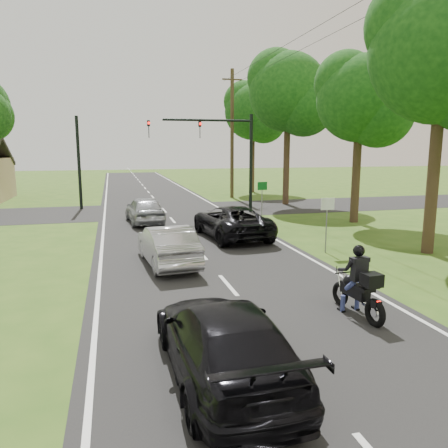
% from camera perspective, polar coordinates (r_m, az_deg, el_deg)
% --- Properties ---
extents(ground, '(140.00, 140.00, 0.00)m').
position_cam_1_polar(ground, '(12.99, 0.54, -8.02)').
color(ground, '#325517').
rests_on(ground, ground).
extents(road, '(8.00, 100.00, 0.01)m').
position_cam_1_polar(road, '(22.53, -6.05, -0.32)').
color(road, black).
rests_on(road, ground).
extents(cross_road, '(60.00, 7.00, 0.01)m').
position_cam_1_polar(cross_road, '(28.40, -7.83, 1.78)').
color(cross_road, black).
rests_on(cross_road, ground).
extents(motorcycle_rider, '(0.58, 2.05, 1.77)m').
position_cam_1_polar(motorcycle_rider, '(11.01, 17.23, -8.03)').
color(motorcycle_rider, black).
rests_on(motorcycle_rider, ground).
extents(dark_suv, '(2.87, 5.40, 1.44)m').
position_cam_1_polar(dark_suv, '(19.59, 0.92, 0.34)').
color(dark_suv, black).
rests_on(dark_suv, road).
extents(silver_sedan, '(1.83, 4.28, 1.37)m').
position_cam_1_polar(silver_sedan, '(15.14, -7.41, -2.76)').
color(silver_sedan, '#B0B0B5').
rests_on(silver_sedan, road).
extents(silver_suv, '(2.04, 4.36, 1.44)m').
position_cam_1_polar(silver_suv, '(23.66, -10.32, 1.85)').
color(silver_suv, '#9A9DA2').
rests_on(silver_suv, road).
extents(dark_car_behind, '(2.01, 4.76, 1.37)m').
position_cam_1_polar(dark_car_behind, '(7.88, -0.06, -14.93)').
color(dark_car_behind, black).
rests_on(dark_car_behind, road).
extents(traffic_signal, '(6.38, 0.44, 6.00)m').
position_cam_1_polar(traffic_signal, '(26.74, -0.30, 10.25)').
color(traffic_signal, black).
rests_on(traffic_signal, ground).
extents(signal_pole_far, '(0.20, 0.20, 6.00)m').
position_cam_1_polar(signal_pole_far, '(30.02, -18.42, 7.54)').
color(signal_pole_far, black).
rests_on(signal_pole_far, ground).
extents(utility_pole_far, '(1.60, 0.28, 10.00)m').
position_cam_1_polar(utility_pole_far, '(35.23, 1.06, 11.72)').
color(utility_pole_far, '#4A3921').
rests_on(utility_pole_far, ground).
extents(sign_white, '(0.55, 0.07, 2.12)m').
position_cam_1_polar(sign_white, '(17.05, 13.33, 1.56)').
color(sign_white, slate).
rests_on(sign_white, ground).
extents(sign_green, '(0.55, 0.07, 2.12)m').
position_cam_1_polar(sign_green, '(24.42, 5.01, 4.27)').
color(sign_green, slate).
rests_on(sign_green, ground).
extents(tree_row_c, '(4.80, 4.65, 8.76)m').
position_cam_1_polar(tree_row_c, '(24.55, 18.09, 14.70)').
color(tree_row_c, '#332316').
rests_on(tree_row_c, ground).
extents(tree_row_d, '(5.76, 5.58, 10.45)m').
position_cam_1_polar(tree_row_d, '(31.41, 9.07, 16.11)').
color(tree_row_d, '#332316').
rests_on(tree_row_d, ground).
extents(tree_row_e, '(5.28, 5.12, 9.61)m').
position_cam_1_polar(tree_row_e, '(39.89, 4.25, 14.01)').
color(tree_row_e, '#332316').
rests_on(tree_row_e, ground).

